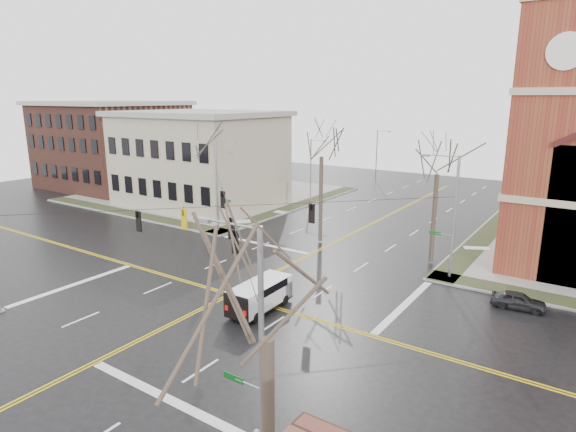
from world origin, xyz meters
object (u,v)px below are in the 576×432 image
Objects in this scene: signal_pole_se at (257,345)px; streetlight_north_b at (377,153)px; tree_nw_near at (322,151)px; cargo_van at (262,293)px; tree_nw_far at (206,150)px; tree_ne at (438,168)px; tree_se at (267,322)px; parked_car_a at (518,300)px; signal_pole_ne at (452,213)px; streetlight_north_a at (312,168)px; signal_pole_nw at (218,183)px.

signal_pole_se is 1.12× the size of streetlight_north_b.
streetlight_north_b is 35.52m from tree_nw_near.
signal_pole_se is at bearing -54.08° from cargo_van.
streetlight_north_b is 50.65m from cargo_van.
signal_pole_se is 0.83× the size of tree_nw_far.
tree_nw_near is at bearing -179.65° from tree_ne.
parked_car_a is at bearing 83.15° from tree_se.
tree_ne is at bearing 94.64° from signal_pole_se.
tree_nw_far is (-17.89, 14.10, 6.74)m from cargo_van.
tree_nw_near is at bearing 116.02° from signal_pole_se.
streetlight_north_b reaches higher than cargo_van.
signal_pole_se is at bearing 158.59° from parked_car_a.
tree_nw_far is (-26.04, 1.99, 2.87)m from signal_pole_ne.
tree_ne reaches higher than streetlight_north_a.
tree_nw_near is (9.52, -13.98, 4.01)m from streetlight_north_a.
streetlight_north_b is 48.10m from parked_car_a.
signal_pole_ne is 0.85× the size of tree_se.
streetlight_north_a is 49.07m from tree_se.
parked_car_a is 0.30× the size of tree_nw_far.
tree_se is (25.21, -25.87, 2.75)m from signal_pole_nw.
signal_pole_nw is 16.52m from streetlight_north_a.
tree_nw_near reaches higher than signal_pole_se.
signal_pole_ne is 1.85× the size of cargo_van.
tree_nw_far reaches higher than signal_pole_ne.
signal_pole_ne and signal_pole_nw have the same top height.
tree_nw_near is (10.19, 2.52, 3.52)m from signal_pole_nw.
parked_car_a is 32.57m from tree_nw_far.
tree_ne is (-2.07, 2.58, 2.79)m from signal_pole_ne.
tree_nw_far is at bearing 140.89° from cargo_van.
tree_nw_near is (-4.31, 14.63, 7.39)m from cargo_van.
signal_pole_ne is at bearing 90.00° from signal_pole_se.
parked_car_a is at bearing -28.60° from signal_pole_ne.
tree_se is (-2.76, -22.96, 7.14)m from parked_car_a.
parked_car_a is (27.31, -39.41, -3.91)m from streetlight_north_b.
streetlight_north_a is 1.65× the size of cargo_van.
tree_nw_near is 32.13m from tree_se.
tree_ne is (20.57, 2.58, 2.79)m from signal_pole_nw.
cargo_van is at bearing 117.78° from parked_car_a.
tree_nw_near is at bearing 66.49° from parked_car_a.
signal_pole_ne is 26.14m from tree_se.
streetlight_north_a is 17.38m from tree_nw_near.
tree_se reaches higher than signal_pole_nw.
tree_ne is at bearing 66.67° from cargo_van.
streetlight_north_b is 39.46m from tree_ne.
signal_pole_ne is 1.00× the size of signal_pole_se.
signal_pole_se is 0.84× the size of tree_ne.
tree_nw_near is (13.58, 0.53, 0.66)m from tree_nw_far.
tree_nw_far reaches higher than streetlight_north_b.
streetlight_north_b is at bearing 90.00° from streetlight_north_a.
signal_pole_nw is at bearing -172.85° from tree_ne.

